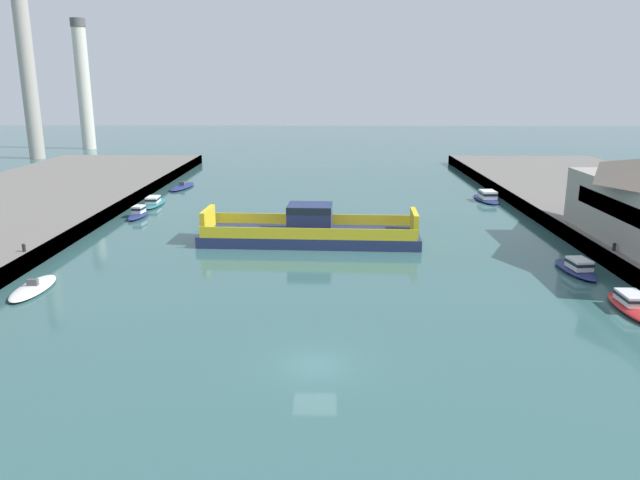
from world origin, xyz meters
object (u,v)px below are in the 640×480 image
Objects in this scene: moored_boat_mid_left at (33,288)px; smokestack_distant_a at (83,81)px; moored_boat_near_left at (634,305)px; chain_ferry at (310,231)px; moored_boat_mid_right at (487,197)px; moored_boat_far_left at (138,213)px; moored_boat_near_right at (154,202)px; moored_boat_upstream_a at (182,187)px; smokestack_distant_b at (26,59)px; moored_boat_far_right at (577,267)px.

moored_boat_mid_left is 110.85m from smokestack_distant_a.
moored_boat_near_left is 44.63m from moored_boat_mid_left.
chain_ferry is 3.23× the size of moored_boat_near_left.
moored_boat_mid_right is 45.92m from moored_boat_far_left.
moored_boat_near_right reaches higher than moored_boat_upstream_a.
moored_boat_mid_left is 26.17m from moored_boat_far_left.
moored_boat_far_left is 0.63× the size of moored_boat_upstream_a.
chain_ferry is 2.99× the size of moored_boat_near_right.
moored_boat_near_right is 66.94m from smokestack_distant_b.
moored_boat_mid_left is 0.22× the size of smokestack_distant_a.
moored_boat_near_left is 53.46m from moored_boat_far_left.
moored_boat_mid_left is 0.17× the size of smokestack_distant_b.
smokestack_distant_b is (-83.78, 87.88, 19.91)m from moored_boat_near_left.
smokestack_distant_a reaches higher than moored_boat_mid_right.
chain_ferry is at bearing 156.41° from moored_boat_far_right.
moored_boat_near_left reaches higher than moored_boat_upstream_a.
smokestack_distant_a is (-56.77, 88.63, 14.99)m from chain_ferry.
moored_boat_mid_left is at bearing -71.00° from smokestack_distant_a.
smokestack_distant_a is at bearing 128.94° from moored_boat_far_right.
moored_boat_near_left is 0.18× the size of smokestack_distant_b.
moored_boat_mid_right is 32.51m from moored_boat_far_right.
smokestack_distant_b reaches higher than moored_boat_far_left.
chain_ferry is 4.30× the size of moored_boat_far_left.
moored_boat_near_right is 1.16× the size of moored_boat_far_right.
moored_boat_mid_left is 47.06m from moored_boat_upstream_a.
moored_boat_mid_right is at bearing -39.46° from smokestack_distant_a.
smokestack_distant_a is 20.34m from smokestack_distant_b.
moored_boat_upstream_a is at bearing 89.05° from moored_boat_far_left.
moored_boat_upstream_a is (-43.49, 41.97, -0.24)m from moored_boat_far_right.
chain_ferry is 0.57× the size of smokestack_distant_b.
moored_boat_upstream_a is at bearing 87.48° from moored_boat_near_right.
moored_boat_mid_left is 0.80× the size of moored_boat_upstream_a.
smokestack_distant_b reaches higher than smokestack_distant_a.
smokestack_distant_b is (-83.94, 46.57, 19.81)m from moored_boat_mid_right.
smokestack_distant_a is at bearing 126.74° from moored_boat_near_left.
moored_boat_mid_left is at bearing 175.22° from moored_boat_near_left.
moored_boat_near_right is 7.54m from moored_boat_far_left.
moored_boat_near_right is 1.44× the size of moored_boat_far_left.
chain_ferry is at bearing -41.33° from moored_boat_near_right.
moored_boat_mid_right reaches higher than moored_boat_mid_left.
moored_boat_far_left is 20.89m from moored_boat_upstream_a.
chain_ferry is at bearing -57.24° from moored_boat_upstream_a.
smokestack_distant_a is (-35.87, 77.56, 15.63)m from moored_boat_far_left.
moored_boat_near_left is at bearing -40.02° from moored_boat_near_right.
moored_boat_near_right is at bearing 90.15° from moored_boat_mid_left.
moored_boat_far_left is at bearing -88.14° from moored_boat_near_right.
moored_boat_mid_right is at bearing 89.78° from moored_boat_near_left.
moored_boat_mid_right is 45.14m from moored_boat_upstream_a.
moored_boat_upstream_a is at bearing 122.76° from chain_ferry.
chain_ferry reaches higher than moored_boat_far_right.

